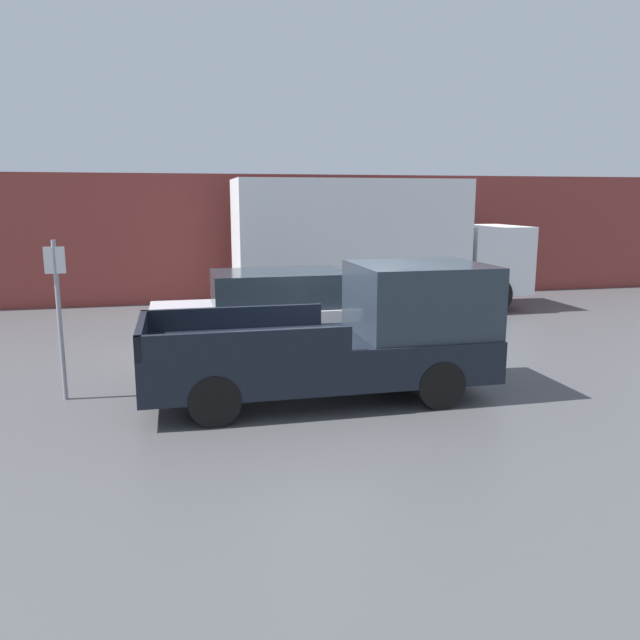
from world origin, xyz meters
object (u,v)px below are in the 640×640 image
(delivery_truck, at_px, (370,242))
(pickup_truck, at_px, (352,336))
(car, at_px, (274,310))
(parking_sign, at_px, (59,312))

(delivery_truck, bearing_deg, pickup_truck, -109.49)
(car, relative_size, parking_sign, 1.98)
(pickup_truck, distance_m, delivery_truck, 7.54)
(pickup_truck, distance_m, parking_sign, 4.49)
(car, relative_size, delivery_truck, 0.61)
(delivery_truck, relative_size, parking_sign, 3.23)
(car, height_order, parking_sign, parking_sign)
(delivery_truck, height_order, parking_sign, delivery_truck)
(pickup_truck, xyz_separation_m, delivery_truck, (2.49, 7.05, 0.95))
(pickup_truck, distance_m, car, 3.42)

